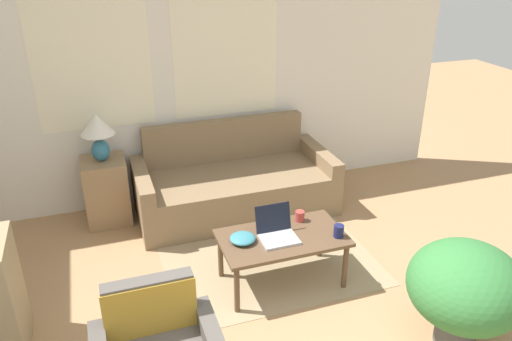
# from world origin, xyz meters

# --- Properties ---
(wall_back) EXTENTS (6.28, 0.06, 2.60)m
(wall_back) POSITION_xyz_m (-0.00, 3.46, 1.31)
(wall_back) COLOR white
(wall_back) RESTS_ON ground_plane
(rug) EXTENTS (1.84, 2.03, 0.01)m
(rug) POSITION_xyz_m (0.52, 2.27, 0.00)
(rug) COLOR #9E8966
(rug) RESTS_ON ground_plane
(couch) EXTENTS (2.02, 0.92, 0.88)m
(couch) POSITION_xyz_m (0.51, 2.98, 0.27)
(couch) COLOR #846B4C
(couch) RESTS_ON ground_plane
(side_table) EXTENTS (0.42, 0.42, 0.67)m
(side_table) POSITION_xyz_m (-0.77, 3.14, 0.33)
(side_table) COLOR #937551
(side_table) RESTS_ON ground_plane
(table_lamp) EXTENTS (0.32, 0.32, 0.47)m
(table_lamp) POSITION_xyz_m (-0.77, 3.14, 0.97)
(table_lamp) COLOR teal
(table_lamp) RESTS_ON side_table
(coffee_table) EXTENTS (1.02, 0.57, 0.45)m
(coffee_table) POSITION_xyz_m (0.52, 1.63, 0.40)
(coffee_table) COLOR brown
(coffee_table) RESTS_ON ground_plane
(laptop) EXTENTS (0.30, 0.29, 0.24)m
(laptop) POSITION_xyz_m (0.47, 1.64, 0.50)
(laptop) COLOR #B7B7BC
(laptop) RESTS_ON coffee_table
(cup_navy) EXTENTS (0.08, 0.08, 0.10)m
(cup_navy) POSITION_xyz_m (0.94, 1.48, 0.50)
(cup_navy) COLOR #191E4C
(cup_navy) RESTS_ON coffee_table
(cup_yellow) EXTENTS (0.08, 0.08, 0.09)m
(cup_yellow) POSITION_xyz_m (0.75, 1.81, 0.49)
(cup_yellow) COLOR #B23D38
(cup_yellow) RESTS_ON coffee_table
(snack_bowl) EXTENTS (0.21, 0.21, 0.06)m
(snack_bowl) POSITION_xyz_m (0.19, 1.66, 0.48)
(snack_bowl) COLOR teal
(snack_bowl) RESTS_ON coffee_table
(potted_plant) EXTENTS (0.78, 0.78, 0.79)m
(potted_plant) POSITION_xyz_m (1.43, 0.58, 0.48)
(potted_plant) COLOR #4C4C4C
(potted_plant) RESTS_ON ground_plane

